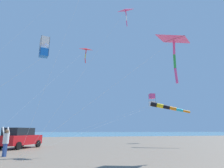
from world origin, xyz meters
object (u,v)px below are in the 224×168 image
object	(u,v)px
cooler_box	(21,144)
kite_delta_yellow_midlevel	(86,49)
kite_windsock_magenta_far_left	(164,107)
kite_delta_small_distant	(125,10)
parked_car	(20,138)
kite_box_rainbow_low_near	(44,47)
person_child_grey_jacket	(6,140)
kite_box_green_low_center	(152,100)
kite_delta_teal_far_right	(174,39)

from	to	relation	value
cooler_box	kite_delta_yellow_midlevel	size ratio (longest dim) A/B	0.05
kite_windsock_magenta_far_left	kite_delta_small_distant	bearing A→B (deg)	123.19
parked_car	kite_box_rainbow_low_near	xyz separation A→B (m)	(-6.32, -1.87, 6.64)
person_child_grey_jacket	cooler_box	bearing A→B (deg)	1.65
kite_windsock_magenta_far_left	kite_box_green_low_center	world-z (taller)	kite_box_green_low_center
kite_delta_teal_far_right	kite_windsock_magenta_far_left	bearing A→B (deg)	-26.35
kite_box_green_low_center	kite_delta_yellow_midlevel	xyz separation A→B (m)	(1.66, 9.40, 7.27)
kite_windsock_magenta_far_left	kite_delta_small_distant	world-z (taller)	kite_delta_small_distant
kite_box_rainbow_low_near	parked_car	bearing A→B (deg)	16.49
kite_box_rainbow_low_near	kite_delta_teal_far_right	bearing A→B (deg)	-120.38
cooler_box	kite_box_rainbow_low_near	bearing A→B (deg)	-167.39
person_child_grey_jacket	kite_delta_teal_far_right	xyz separation A→B (m)	(-4.60, -9.73, 6.17)
person_child_grey_jacket	kite_box_green_low_center	world-z (taller)	kite_box_green_low_center
kite_windsock_magenta_far_left	kite_delta_yellow_midlevel	bearing A→B (deg)	41.75
person_child_grey_jacket	kite_delta_small_distant	bearing A→B (deg)	-86.58
kite_windsock_magenta_far_left	kite_delta_small_distant	xyz separation A→B (m)	(-3.68, 5.63, 8.15)
kite_box_rainbow_low_near	kite_delta_small_distant	xyz separation A→B (m)	(0.47, -6.64, 4.63)
kite_delta_small_distant	parked_car	bearing A→B (deg)	55.51
kite_windsock_magenta_far_left	kite_box_rainbow_low_near	distance (m)	13.42
kite_box_green_low_center	parked_car	bearing A→B (deg)	105.18
kite_box_green_low_center	kite_delta_teal_far_right	xyz separation A→B (m)	(-15.35, 6.42, 1.31)
parked_car	person_child_grey_jacket	bearing A→B (deg)	-179.56
person_child_grey_jacket	kite_box_rainbow_low_near	size ratio (longest dim) A/B	0.20
kite_box_rainbow_low_near	kite_delta_yellow_midlevel	size ratio (longest dim) A/B	0.69
kite_delta_yellow_midlevel	kite_delta_teal_far_right	xyz separation A→B (m)	(-17.01, -2.98, -5.96)
kite_delta_small_distant	person_child_grey_jacket	bearing A→B (deg)	93.42
kite_delta_teal_far_right	cooler_box	bearing A→B (deg)	35.57
cooler_box	kite_delta_small_distant	size ratio (longest dim) A/B	0.05
kite_delta_yellow_midlevel	kite_delta_small_distant	bearing A→B (deg)	-171.83
parked_car	kite_delta_yellow_midlevel	bearing A→B (deg)	-48.32
kite_delta_teal_far_right	kite_delta_small_distant	xyz separation A→B (m)	(5.11, 1.27, 5.06)
cooler_box	kite_delta_teal_far_right	xyz separation A→B (m)	(-13.99, -10.00, 6.95)
parked_car	kite_delta_small_distant	bearing A→B (deg)	-124.49
kite_delta_small_distant	kite_windsock_magenta_far_left	bearing A→B (deg)	-56.81
kite_delta_teal_far_right	person_child_grey_jacket	bearing A→B (deg)	64.67
kite_delta_yellow_midlevel	kite_delta_teal_far_right	distance (m)	18.27
kite_box_rainbow_low_near	kite_windsock_magenta_far_left	bearing A→B (deg)	-71.29
kite_box_green_low_center	person_child_grey_jacket	bearing A→B (deg)	123.64
kite_box_green_low_center	kite_box_rainbow_low_near	world-z (taller)	kite_box_rainbow_low_near
kite_delta_yellow_midlevel	kite_delta_teal_far_right	world-z (taller)	kite_delta_yellow_midlevel
person_child_grey_jacket	kite_box_rainbow_low_near	world-z (taller)	kite_box_rainbow_low_near
person_child_grey_jacket	kite_delta_yellow_midlevel	size ratio (longest dim) A/B	0.14
kite_delta_teal_far_right	parked_car	bearing A→B (deg)	41.75
cooler_box	kite_box_rainbow_low_near	xyz separation A→B (m)	(-9.35, -2.09, 7.38)
person_child_grey_jacket	kite_box_rainbow_low_near	xyz separation A→B (m)	(0.03, -1.82, 6.60)
parked_car	kite_delta_teal_far_right	bearing A→B (deg)	-138.25
kite_box_rainbow_low_near	kite_delta_small_distant	world-z (taller)	kite_delta_small_distant
kite_delta_small_distant	kite_box_rainbow_low_near	bearing A→B (deg)	94.07
cooler_box	kite_delta_teal_far_right	distance (m)	18.55
person_child_grey_jacket	kite_delta_yellow_midlevel	world-z (taller)	kite_delta_yellow_midlevel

